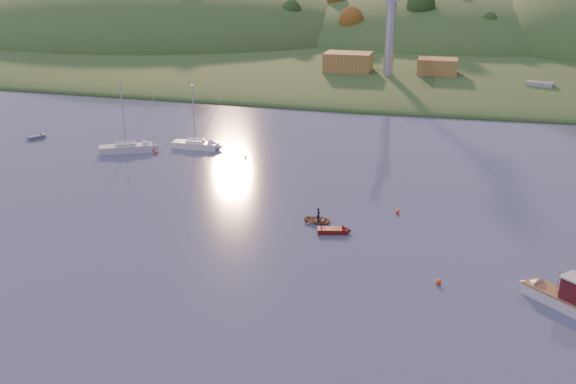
% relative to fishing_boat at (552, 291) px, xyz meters
% --- Properties ---
extents(far_shore, '(620.00, 220.00, 1.50)m').
position_rel_fishing_boat_xyz_m(far_shore, '(-27.40, 207.50, -0.93)').
color(far_shore, '#24431B').
rests_on(far_shore, ground).
extents(shore_slope, '(640.00, 150.00, 7.00)m').
position_rel_fishing_boat_xyz_m(shore_slope, '(-27.40, 142.50, -0.93)').
color(shore_slope, '#24431B').
rests_on(shore_slope, ground).
extents(hill_left_far, '(120.00, 100.00, 32.00)m').
position_rel_fishing_boat_xyz_m(hill_left_far, '(-187.40, 192.50, -0.93)').
color(hill_left_far, '#24431B').
rests_on(hill_left_far, ground).
extents(hill_left, '(170.00, 140.00, 44.00)m').
position_rel_fishing_boat_xyz_m(hill_left, '(-117.40, 177.50, -0.93)').
color(hill_left, '#24431B').
rests_on(hill_left, ground).
extents(hill_center, '(140.00, 120.00, 36.00)m').
position_rel_fishing_boat_xyz_m(hill_center, '(-17.40, 187.50, -0.93)').
color(hill_center, '#24431B').
rests_on(hill_center, ground).
extents(hillside_trees, '(280.00, 50.00, 32.00)m').
position_rel_fishing_boat_xyz_m(hillside_trees, '(-27.40, 162.50, -0.93)').
color(hillside_trees, '#204318').
rests_on(hillside_trees, ground).
extents(wharf, '(42.00, 16.00, 2.40)m').
position_rel_fishing_boat_xyz_m(wharf, '(-22.40, 99.50, 0.27)').
color(wharf, slate).
rests_on(wharf, ground).
extents(shed_west, '(11.00, 8.00, 4.80)m').
position_rel_fishing_boat_xyz_m(shed_west, '(-35.40, 100.50, 3.87)').
color(shed_west, '#A46836').
rests_on(shed_west, wharf).
extents(shed_east, '(9.00, 7.00, 4.00)m').
position_rel_fishing_boat_xyz_m(shed_east, '(-14.40, 101.50, 3.47)').
color(shed_east, '#A46836').
rests_on(shed_east, wharf).
extents(dock_crane, '(3.20, 28.00, 20.30)m').
position_rel_fishing_boat_xyz_m(dock_crane, '(-25.40, 95.89, 16.25)').
color(dock_crane, '#B7B7BC').
rests_on(dock_crane, wharf).
extents(fishing_boat, '(6.28, 5.87, 4.19)m').
position_rel_fishing_boat_xyz_m(fishing_boat, '(0.00, 0.00, 0.00)').
color(fishing_boat, silver).
rests_on(fishing_boat, ground).
extents(sailboat_near, '(8.11, 5.93, 11.02)m').
position_rel_fishing_boat_xyz_m(sailboat_near, '(-58.15, 32.24, -0.21)').
color(sailboat_near, silver).
rests_on(sailboat_near, ground).
extents(sailboat_far, '(7.26, 2.33, 10.01)m').
position_rel_fishing_boat_xyz_m(sailboat_far, '(-48.65, 37.02, -0.26)').
color(sailboat_far, white).
rests_on(sailboat_far, ground).
extents(canoe, '(3.38, 2.55, 0.66)m').
position_rel_fishing_boat_xyz_m(canoe, '(-23.32, 12.03, -0.60)').
color(canoe, '#A07958').
rests_on(canoe, ground).
extents(paddler, '(0.41, 0.59, 1.53)m').
position_rel_fishing_boat_xyz_m(paddler, '(-23.32, 12.03, -0.16)').
color(paddler, black).
rests_on(paddler, ground).
extents(red_tender, '(3.95, 2.15, 1.28)m').
position_rel_fishing_boat_xyz_m(red_tender, '(-20.56, 9.81, -0.66)').
color(red_tender, '#5C110D').
rests_on(red_tender, ground).
extents(grey_dinghy, '(2.84, 3.40, 1.23)m').
position_rel_fishing_boat_xyz_m(grey_dinghy, '(-76.17, 36.10, -0.68)').
color(grey_dinghy, slate).
rests_on(grey_dinghy, ground).
extents(work_vessel, '(13.95, 8.61, 3.38)m').
position_rel_fishing_boat_xyz_m(work_vessel, '(7.60, 93.29, 0.28)').
color(work_vessel, slate).
rests_on(work_vessel, ground).
extents(buoy_0, '(0.50, 0.50, 0.50)m').
position_rel_fishing_boat_xyz_m(buoy_0, '(-9.59, 0.52, -0.68)').
color(buoy_0, '#FD3F0D').
rests_on(buoy_0, ground).
extents(buoy_1, '(0.50, 0.50, 0.50)m').
position_rel_fishing_boat_xyz_m(buoy_1, '(-14.97, 17.19, -0.68)').
color(buoy_1, '#FD3F0D').
rests_on(buoy_1, ground).
extents(buoy_2, '(0.50, 0.50, 0.50)m').
position_rel_fishing_boat_xyz_m(buoy_2, '(-53.27, 32.40, -0.68)').
color(buoy_2, '#FD3F0D').
rests_on(buoy_2, ground).
extents(buoy_3, '(0.50, 0.50, 0.50)m').
position_rel_fishing_boat_xyz_m(buoy_3, '(-39.22, 33.72, -0.68)').
color(buoy_3, '#FD3F0D').
rests_on(buoy_3, ground).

